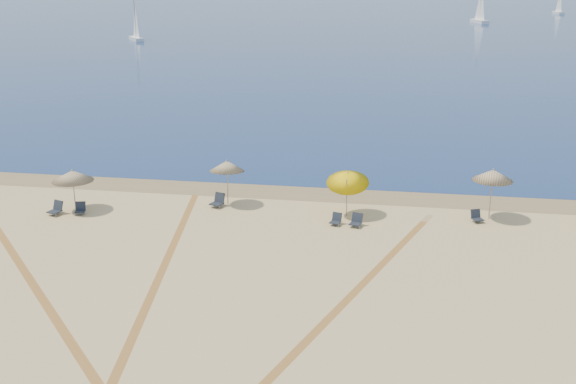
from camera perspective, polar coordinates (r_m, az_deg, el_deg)
name	(u,v)px	position (r m, az deg, el deg)	size (l,w,h in m)	color
ocean	(387,5)	(238.07, 8.18, 15.00)	(500.00, 500.00, 0.00)	#0C2151
wet_sand	(299,192)	(39.01, 0.94, -0.01)	(500.00, 500.00, 0.00)	olive
umbrella_1	(72,176)	(37.20, -17.37, 1.29)	(2.13, 2.13, 2.24)	gray
umbrella_2	(227,166)	(36.48, -5.06, 2.16)	(1.85, 1.89, 2.50)	gray
umbrella_3	(348,178)	(34.80, 4.94, 1.16)	(2.16, 2.22, 2.64)	gray
umbrella_4	(493,175)	(35.68, 16.55, 1.35)	(2.01, 2.01, 2.64)	gray
chair_2	(56,209)	(37.38, -18.59, -1.31)	(0.77, 0.83, 0.70)	black
chair_3	(80,209)	(37.11, -16.77, -1.33)	(0.64, 0.70, 0.61)	black
chair_4	(218,201)	(36.78, -5.80, -0.73)	(0.81, 0.87, 0.72)	black
chair_5	(336,220)	(34.14, 3.99, -2.29)	(0.62, 0.68, 0.59)	black
chair_6	(356,221)	(34.00, 5.66, -2.38)	(0.68, 0.74, 0.65)	black
chair_7	(477,217)	(35.71, 15.30, -1.97)	(0.69, 0.73, 0.60)	black
sailboat_0	(559,4)	(206.11, 21.48, 14.23)	(2.20, 5.80, 8.42)	white
sailboat_1	(480,9)	(166.44, 15.59, 14.36)	(3.66, 7.12, 10.29)	white
sailboat_2	(136,26)	(124.69, -12.46, 13.22)	(4.13, 5.17, 7.94)	white
tire_tracks	(150,299)	(27.30, -11.33, -8.66)	(50.43, 42.57, 0.00)	tan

